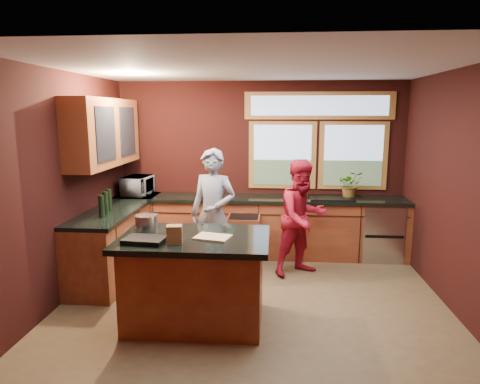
# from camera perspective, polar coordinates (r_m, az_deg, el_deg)

# --- Properties ---
(floor) EXTENTS (4.50, 4.50, 0.00)m
(floor) POSITION_cam_1_polar(r_m,az_deg,el_deg) (5.28, 1.78, -14.23)
(floor) COLOR brown
(floor) RESTS_ON ground
(room_shell) EXTENTS (4.52, 4.02, 2.71)m
(room_shell) POSITION_cam_1_polar(r_m,az_deg,el_deg) (5.20, -4.54, 5.94)
(room_shell) COLOR black
(room_shell) RESTS_ON ground
(back_counter) EXTENTS (4.50, 0.64, 0.93)m
(back_counter) POSITION_cam_1_polar(r_m,az_deg,el_deg) (6.72, 4.25, -4.58)
(back_counter) COLOR #5F2116
(back_counter) RESTS_ON floor
(left_counter) EXTENTS (0.64, 2.30, 0.93)m
(left_counter) POSITION_cam_1_polar(r_m,az_deg,el_deg) (6.30, -15.89, -5.98)
(left_counter) COLOR #5F2116
(left_counter) RESTS_ON floor
(island) EXTENTS (1.55, 1.05, 0.95)m
(island) POSITION_cam_1_polar(r_m,az_deg,el_deg) (4.65, -5.98, -11.43)
(island) COLOR #5F2116
(island) RESTS_ON floor
(person_grey) EXTENTS (0.74, 0.59, 1.75)m
(person_grey) POSITION_cam_1_polar(r_m,az_deg,el_deg) (5.72, -3.59, -2.98)
(person_grey) COLOR slate
(person_grey) RESTS_ON floor
(person_red) EXTENTS (0.98, 0.93, 1.60)m
(person_red) POSITION_cam_1_polar(r_m,az_deg,el_deg) (5.91, 8.33, -3.40)
(person_red) COLOR #A61323
(person_red) RESTS_ON floor
(microwave) EXTENTS (0.41, 0.57, 0.30)m
(microwave) POSITION_cam_1_polar(r_m,az_deg,el_deg) (6.93, -13.48, 0.83)
(microwave) COLOR #999999
(microwave) RESTS_ON left_counter
(potted_plant) EXTENTS (0.37, 0.32, 0.41)m
(potted_plant) POSITION_cam_1_polar(r_m,az_deg,el_deg) (6.73, 14.52, 0.98)
(potted_plant) COLOR #999999
(potted_plant) RESTS_ON back_counter
(paper_towel) EXTENTS (0.12, 0.12, 0.28)m
(paper_towel) POSITION_cam_1_polar(r_m,az_deg,el_deg) (6.60, 7.88, 0.46)
(paper_towel) COLOR white
(paper_towel) RESTS_ON back_counter
(cutting_board) EXTENTS (0.40, 0.33, 0.02)m
(cutting_board) POSITION_cam_1_polar(r_m,az_deg,el_deg) (4.41, -3.65, -6.04)
(cutting_board) COLOR tan
(cutting_board) RESTS_ON island
(stock_pot) EXTENTS (0.24, 0.24, 0.18)m
(stock_pot) POSITION_cam_1_polar(r_m,az_deg,el_deg) (4.74, -12.34, -4.09)
(stock_pot) COLOR silver
(stock_pot) RESTS_ON island
(paper_bag) EXTENTS (0.17, 0.14, 0.18)m
(paper_bag) POSITION_cam_1_polar(r_m,az_deg,el_deg) (4.27, -8.73, -5.61)
(paper_bag) COLOR brown
(paper_bag) RESTS_ON island
(black_tray) EXTENTS (0.43, 0.32, 0.05)m
(black_tray) POSITION_cam_1_polar(r_m,az_deg,el_deg) (4.36, -12.57, -6.27)
(black_tray) COLOR black
(black_tray) RESTS_ON island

